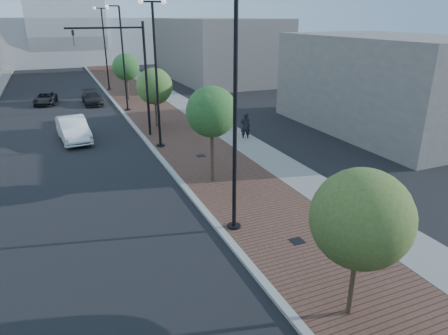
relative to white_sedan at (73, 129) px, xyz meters
name	(u,v)px	position (x,y,z in m)	size (l,w,h in m)	color
sidewalk	(145,97)	(8.14, 13.95, -0.77)	(7.00, 140.00, 0.12)	#4C2D23
concrete_strip	(169,95)	(10.84, 13.95, -0.77)	(2.40, 140.00, 0.13)	slate
curb	(112,99)	(4.64, 13.95, -0.76)	(0.30, 140.00, 0.14)	gray
white_sedan	(73,129)	(0.00, 0.00, 0.00)	(1.76, 5.06, 1.67)	white
dark_car_mid	(45,98)	(-1.77, 14.34, -0.26)	(1.89, 4.09, 1.14)	black
dark_car_far	(92,98)	(2.55, 12.47, -0.21)	(1.76, 4.32, 1.25)	black
pedestrian	(245,126)	(11.30, -4.61, 0.16)	(0.72, 0.47, 1.98)	black
streetlight_1	(232,129)	(5.12, -16.05, 3.51)	(1.44, 0.56, 9.21)	black
streetlight_2	(156,75)	(5.24, -4.05, 3.99)	(1.72, 0.56, 9.28)	black
streetlight_3	(123,63)	(5.12, 7.95, 3.51)	(1.44, 0.56, 9.21)	black
streetlight_4	(105,48)	(5.24, 19.95, 3.99)	(1.72, 0.56, 9.28)	black
traffic_mast	(133,68)	(4.34, -1.05, 4.15)	(5.09, 0.20, 8.00)	black
tree_0	(362,218)	(6.28, -22.03, 2.40)	(2.78, 2.78, 4.63)	#382619
tree_1	(212,112)	(6.28, -11.03, 3.00)	(2.59, 2.58, 5.14)	#382619
tree_2	(155,86)	(6.28, 0.97, 2.46)	(2.76, 2.76, 4.68)	#382619
tree_3	(126,67)	(6.28, 12.97, 2.60)	(2.72, 2.72, 4.80)	#382619
convention_center	(64,28)	(2.64, 58.95, 5.17)	(50.00, 30.00, 50.00)	#AFB5BA
commercial_block_ne	(216,49)	(20.64, 23.95, 3.17)	(12.00, 22.00, 8.00)	slate
commercial_block_e	(388,84)	(22.64, -6.05, 2.67)	(10.00, 16.00, 7.00)	#605B56
utility_cover_1	(297,241)	(7.04, -18.05, -0.70)	(0.50, 0.50, 0.02)	black
utility_cover_2	(201,156)	(7.04, -7.05, -0.70)	(0.50, 0.50, 0.02)	black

